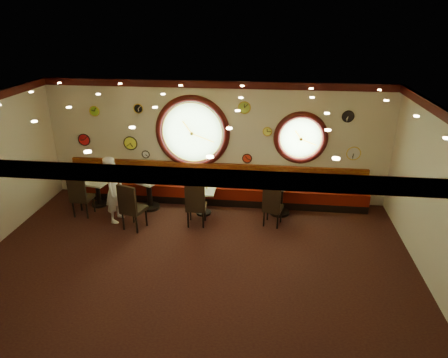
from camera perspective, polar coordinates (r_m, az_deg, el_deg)
floor at (r=8.55m, az=-3.96°, el=-11.26°), size 9.00×6.00×0.00m
ceiling at (r=7.25m, az=-4.65°, el=10.14°), size 9.00×6.00×0.02m
wall_back at (r=10.53m, az=-1.25°, el=5.28°), size 9.00×0.02×3.20m
wall_front at (r=5.26m, az=-10.53°, el=-14.99°), size 9.00×0.02×3.20m
wall_right at (r=8.24m, az=28.20°, el=-2.79°), size 0.02×6.00×3.20m
molding_back at (r=10.12m, az=-1.37°, el=13.36°), size 9.00×0.10×0.18m
molding_front at (r=4.55m, az=-11.71°, el=0.60°), size 9.00×0.10×0.18m
banquette_base at (r=10.83m, az=-1.39°, el=-2.76°), size 8.00×0.55×0.20m
banquette_seat at (r=10.72m, az=-1.40°, el=-1.55°), size 8.00×0.55×0.30m
banquette_back at (r=10.76m, az=-1.26°, el=0.87°), size 8.00×0.10×0.55m
porthole_left_glass at (r=10.55m, az=-4.52°, el=6.66°), size 1.66×0.02×1.66m
porthole_left_frame at (r=10.53m, az=-4.53°, el=6.64°), size 1.98×0.18×1.98m
porthole_left_ring at (r=10.51m, az=-4.57°, el=6.60°), size 1.61×0.03×1.61m
porthole_right_glass at (r=10.40m, az=10.89°, el=5.80°), size 1.10×0.02×1.10m
porthole_right_frame at (r=10.39m, az=10.90°, el=5.77°), size 1.38×0.18×1.38m
porthole_right_ring at (r=10.36m, az=10.91°, el=5.72°), size 1.09×0.03×1.09m
wall_clock_0 at (r=10.36m, az=17.29°, el=8.55°), size 0.28×0.03×0.28m
wall_clock_1 at (r=11.55m, az=-19.34°, el=5.32°), size 0.32×0.03×0.32m
wall_clock_2 at (r=11.18m, az=-18.01°, el=9.21°), size 0.26×0.03×0.26m
wall_clock_3 at (r=10.54m, az=3.33°, el=2.97°), size 0.24×0.03×0.24m
wall_clock_4 at (r=10.66m, az=18.02°, el=3.51°), size 0.34×0.03×0.34m
wall_clock_5 at (r=11.06m, az=-13.20°, el=5.01°), size 0.36×0.03×0.36m
wall_clock_6 at (r=10.30m, az=6.22°, el=6.77°), size 0.22×0.03×0.22m
wall_clock_7 at (r=11.03m, az=-11.10°, el=3.49°), size 0.20×0.03×0.20m
wall_clock_8 at (r=10.17m, az=2.93°, el=10.16°), size 0.30×0.03×0.30m
wall_clock_9 at (r=10.72m, az=-12.13°, el=9.81°), size 0.24×0.03×0.24m
table_a at (r=11.00m, az=-17.59°, el=-1.48°), size 0.75×0.75×0.71m
table_b at (r=10.47m, az=-10.68°, el=-1.36°), size 1.07×1.07×0.88m
table_c at (r=10.08m, az=-2.97°, el=-2.82°), size 0.60×0.60×0.66m
table_d at (r=10.11m, az=8.09°, el=-2.13°), size 1.03×1.03×0.87m
chair_a at (r=10.47m, az=-19.93°, el=-1.97°), size 0.49×0.49×0.68m
chair_b at (r=9.47m, az=-13.21°, el=-3.54°), size 0.62×0.62×0.72m
chair_c at (r=9.42m, az=-4.07°, el=-3.34°), size 0.48×0.48×0.69m
chair_d at (r=9.49m, az=6.91°, el=-3.57°), size 0.52×0.52×0.64m
condiment_a_salt at (r=10.93m, az=-17.85°, el=0.08°), size 0.03×0.03×0.09m
condiment_b_salt at (r=10.34m, az=-11.25°, el=0.54°), size 0.03×0.03×0.09m
condiment_c_salt at (r=10.04m, az=-3.35°, el=-1.11°), size 0.03×0.03×0.09m
condiment_d_salt at (r=10.02m, az=7.73°, el=0.01°), size 0.04×0.04×0.11m
condiment_a_pepper at (r=10.83m, az=-17.55°, el=-0.05°), size 0.04×0.04×0.10m
condiment_b_pepper at (r=10.30m, az=-10.69°, el=0.50°), size 0.03×0.03×0.10m
condiment_c_pepper at (r=9.97m, az=-3.11°, el=-1.22°), size 0.04×0.04×0.11m
condiment_d_pepper at (r=9.93m, az=8.18°, el=-0.24°), size 0.04×0.04×0.11m
condiment_a_bottle at (r=10.89m, az=-17.21°, el=0.33°), size 0.05×0.05×0.17m
condiment_b_bottle at (r=10.41m, az=-10.21°, el=0.93°), size 0.05×0.05×0.15m
condiment_c_bottle at (r=10.00m, az=-2.52°, el=-1.03°), size 0.05×0.05×0.15m
condiment_d_bottle at (r=10.02m, az=8.69°, el=0.05°), size 0.05×0.05×0.15m
waiter at (r=9.95m, az=-15.43°, el=-1.42°), size 0.43×0.63×1.66m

